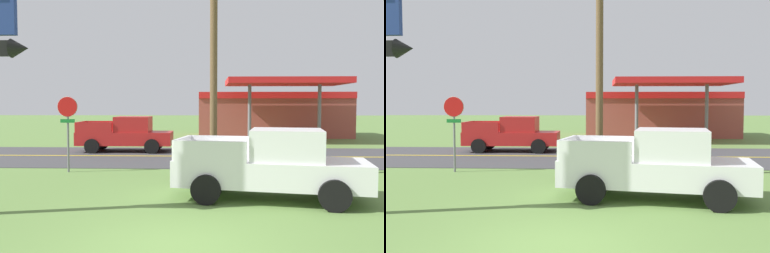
{
  "view_description": "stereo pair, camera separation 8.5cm",
  "coord_description": "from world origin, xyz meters",
  "views": [
    {
      "loc": [
        0.61,
        -7.4,
        2.64
      ],
      "look_at": [
        0.0,
        8.0,
        1.8
      ],
      "focal_mm": 38.01,
      "sensor_mm": 36.0,
      "label": 1
    },
    {
      "loc": [
        0.69,
        -7.4,
        2.64
      ],
      "look_at": [
        0.0,
        8.0,
        1.8
      ],
      "focal_mm": 38.01,
      "sensor_mm": 36.0,
      "label": 2
    }
  ],
  "objects": [
    {
      "name": "ground_plane",
      "position": [
        0.0,
        0.0,
        0.0
      ],
      "size": [
        180.0,
        180.0,
        0.0
      ],
      "primitive_type": "plane",
      "color": "#5B7F3D"
    },
    {
      "name": "road_asphalt",
      "position": [
        0.0,
        13.0,
        0.01
      ],
      "size": [
        140.0,
        8.0,
        0.02
      ],
      "primitive_type": "cube",
      "color": "#3D3D3F",
      "rests_on": "ground"
    },
    {
      "name": "road_centre_line",
      "position": [
        0.0,
        13.0,
        0.02
      ],
      "size": [
        126.0,
        0.2,
        0.01
      ],
      "primitive_type": "cube",
      "color": "gold",
      "rests_on": "road_asphalt"
    },
    {
      "name": "stop_sign",
      "position": [
        -4.84,
        8.13,
        2.03
      ],
      "size": [
        0.8,
        0.08,
        2.95
      ],
      "color": "slate",
      "rests_on": "ground"
    },
    {
      "name": "utility_pole",
      "position": [
        0.8,
        6.99,
        5.18
      ],
      "size": [
        2.19,
        0.26,
        9.67
      ],
      "color": "brown",
      "rests_on": "ground"
    },
    {
      "name": "gas_station",
      "position": [
        5.89,
        26.58,
        1.94
      ],
      "size": [
        12.0,
        11.5,
        4.4
      ],
      "color": "#A84C42",
      "rests_on": "ground"
    },
    {
      "name": "pickup_white_parked_on_lawn",
      "position": [
        2.39,
        3.85,
        0.96
      ],
      "size": [
        5.47,
        2.94,
        1.96
      ],
      "color": "silver",
      "rests_on": "ground"
    },
    {
      "name": "pickup_red_on_road",
      "position": [
        -3.93,
        15.0,
        0.96
      ],
      "size": [
        5.2,
        2.24,
        1.96
      ],
      "color": "red",
      "rests_on": "ground"
    }
  ]
}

